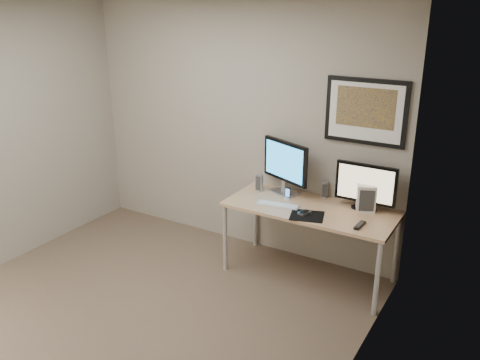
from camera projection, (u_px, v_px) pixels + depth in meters
The scene contains 14 objects.
floor at pixel (138, 314), 4.41m from camera, with size 3.60×3.60×0.00m, color brown.
room at pixel (161, 119), 4.21m from camera, with size 3.60×3.60×3.60m.
desk at pixel (310, 214), 4.80m from camera, with size 1.60×0.70×0.73m.
framed_art at pixel (366, 112), 4.57m from camera, with size 0.75×0.04×0.60m.
monitor_large at pixel (285, 165), 5.01m from camera, with size 0.56×0.28×0.54m.
monitor_tv at pixel (366, 186), 4.64m from camera, with size 0.57×0.13×0.44m.
speaker_left at pixel (260, 182), 5.16m from camera, with size 0.07×0.07×0.17m, color #B8B8BD.
speaker_right at pixel (325, 190), 4.99m from camera, with size 0.06×0.06×0.16m, color #B8B8BD.
phone_dock at pixel (288, 193), 4.95m from camera, with size 0.06×0.06×0.12m, color black.
keyboard at pixel (278, 205), 4.82m from camera, with size 0.41×0.11×0.01m, color silver.
mousepad at pixel (307, 216), 4.58m from camera, with size 0.30×0.27×0.00m, color black.
mouse at pixel (304, 212), 4.61m from camera, with size 0.06×0.11×0.04m, color black.
remote at pixel (360, 225), 4.38m from camera, with size 0.05×0.18×0.02m, color black.
fan_unit at pixel (366, 198), 4.65m from camera, with size 0.17×0.12×0.26m, color silver.
Camera 1 is at (2.67, -2.78, 2.59)m, focal length 38.00 mm.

